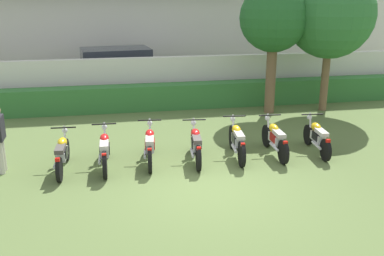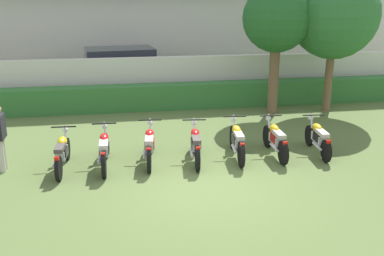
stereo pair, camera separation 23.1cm
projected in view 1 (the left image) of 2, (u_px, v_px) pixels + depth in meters
The scene contains 13 objects.
ground at pixel (208, 186), 9.88m from camera, with size 60.00×60.00×0.00m, color #566B38.
compound_wall at pixel (163, 81), 16.70m from camera, with size 24.59×0.30×1.78m, color silver.
hedge_row at pixel (166, 96), 16.17m from camera, with size 19.67×0.70×0.90m, color #337033.
parked_car at pixel (120, 72), 18.29m from camera, with size 4.68×2.50×1.89m.
tree_near_inspector at pixel (274, 19), 14.88m from camera, with size 2.29×2.29×4.40m.
tree_far_side at pixel (331, 15), 15.14m from camera, with size 2.97×2.97×4.82m.
motorcycle_in_row_0 at pixel (62, 153), 10.62m from camera, with size 0.60×1.89×0.94m.
motorcycle_in_row_1 at pixel (105, 150), 10.79m from camera, with size 0.60×1.97×0.98m.
motorcycle_in_row_2 at pixel (150, 145), 11.12m from camera, with size 0.60×1.95×0.97m.
motorcycle_in_row_3 at pixel (196, 144), 11.20m from camera, with size 0.60×1.89×0.97m.
motorcycle_in_row_4 at pixel (237, 140), 11.47m from camera, with size 0.60×1.96×0.98m.
motorcycle_in_row_5 at pixel (275, 138), 11.63m from camera, with size 0.60×1.91×0.96m.
motorcycle_in_row_6 at pixel (317, 137), 11.81m from camera, with size 0.60×1.82×0.94m.
Camera 1 is at (-2.07, -8.82, 4.17)m, focal length 41.87 mm.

